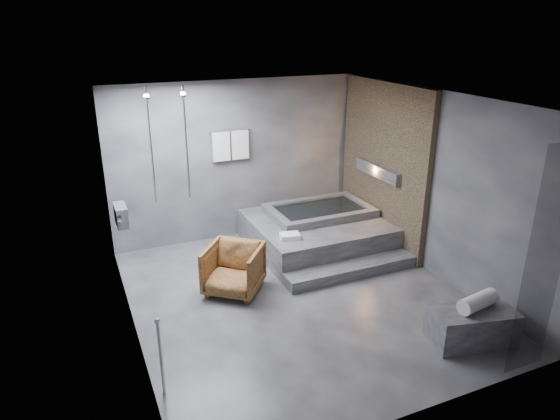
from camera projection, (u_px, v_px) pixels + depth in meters
name	position (u px, v px, depth m)	size (l,w,h in m)	color
room	(318.00, 174.00, 6.89)	(5.00, 5.04, 2.82)	#2E2E30
tub_deck	(317.00, 233.00, 8.69)	(2.20, 2.00, 0.50)	#333335
tub_step	(351.00, 270.00, 7.74)	(2.20, 0.36, 0.18)	#333335
concrete_bench	(472.00, 325.00, 6.11)	(1.00, 0.55, 0.45)	#313133
driftwood_chair	(234.00, 269.00, 7.20)	(0.76, 0.78, 0.71)	#442711
rolled_towel	(478.00, 302.00, 6.01)	(0.20, 0.20, 0.55)	white
deck_towel	(290.00, 236.00, 7.84)	(0.30, 0.22, 0.08)	white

